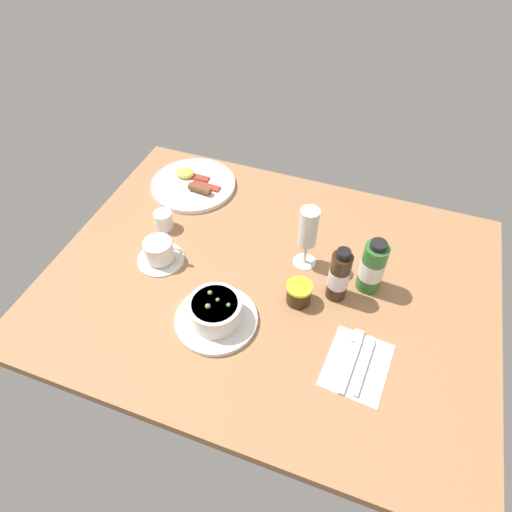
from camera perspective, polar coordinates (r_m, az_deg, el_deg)
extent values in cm
cube|color=#A8754C|center=(113.55, 1.69, -3.38)|extent=(110.00, 84.00, 3.00)
cylinder|color=white|center=(104.61, -5.08, -8.05)|extent=(19.17, 19.17, 1.20)
cylinder|color=white|center=(101.80, -5.21, -6.96)|extent=(12.07, 12.07, 5.68)
cylinder|color=beige|center=(100.16, -5.29, -6.28)|extent=(10.38, 10.38, 1.60)
sphere|color=#7B9E51|center=(98.86, -3.53, -6.25)|extent=(0.91, 0.91, 0.91)
sphere|color=#7B9E51|center=(99.88, -4.92, -5.58)|extent=(0.87, 0.87, 0.87)
sphere|color=#7B9E51|center=(101.24, -5.90, -4.69)|extent=(1.07, 1.07, 1.07)
sphere|color=#7B9E51|center=(99.03, -6.17, -6.39)|extent=(1.22, 1.22, 1.22)
cube|color=white|center=(101.01, 12.76, -13.35)|extent=(14.19, 17.13, 0.30)
cube|color=silver|center=(100.11, 12.00, -13.55)|extent=(2.30, 14.05, 0.50)
cube|color=silver|center=(104.30, 12.88, -9.96)|extent=(2.48, 3.76, 0.40)
cube|color=silver|center=(100.23, 13.59, -13.95)|extent=(2.03, 13.04, 0.50)
ellipsoid|color=silver|center=(103.93, 14.32, -10.69)|extent=(2.40, 4.00, 0.60)
cylinder|color=white|center=(118.76, -12.04, -0.33)|extent=(12.23, 12.23, 0.90)
cylinder|color=white|center=(116.43, -12.28, 0.74)|extent=(7.37, 7.37, 5.60)
cylinder|color=#322311|center=(114.80, -12.46, 1.53)|extent=(6.27, 6.27, 1.00)
torus|color=white|center=(114.73, -10.13, 0.51)|extent=(3.68, 1.35, 3.60)
cylinder|color=white|center=(125.84, -11.70, 4.49)|extent=(5.05, 5.05, 5.24)
cone|color=white|center=(125.93, -11.37, 5.82)|extent=(1.80, 2.39, 2.38)
cylinder|color=white|center=(116.54, 6.18, -0.68)|extent=(5.93, 5.93, 0.40)
cylinder|color=white|center=(113.91, 6.33, 0.53)|extent=(0.80, 0.80, 6.79)
cylinder|color=white|center=(107.76, 6.70, 3.67)|extent=(4.76, 4.76, 10.56)
cylinder|color=#F5EFC3|center=(108.86, 6.63, 3.07)|extent=(3.90, 3.90, 6.34)
cylinder|color=#34230F|center=(106.72, 5.47, -4.87)|extent=(5.89, 5.89, 4.81)
cylinder|color=yellow|center=(104.52, 5.58, -3.93)|extent=(6.19, 6.19, 0.80)
cylinder|color=#382314|center=(105.67, 10.52, -2.58)|extent=(4.87, 4.87, 13.65)
cylinder|color=silver|center=(105.87, 10.50, -2.68)|extent=(4.97, 4.97, 5.19)
cylinder|color=black|center=(99.96, 11.12, 0.25)|extent=(3.16, 3.16, 1.79)
cylinder|color=#337233|center=(109.18, 14.60, -1.42)|extent=(5.80, 5.80, 13.72)
cylinder|color=white|center=(109.38, 14.57, -1.51)|extent=(5.92, 5.92, 5.21)
cylinder|color=black|center=(103.76, 15.38, 1.34)|extent=(3.77, 3.77, 1.48)
cylinder|color=white|center=(139.39, -8.00, 8.98)|extent=(25.60, 25.60, 1.40)
cube|color=#A63828|center=(136.84, -6.43, 8.86)|extent=(9.10, 2.80, 0.60)
cube|color=brown|center=(140.81, -7.78, 9.98)|extent=(9.03, 2.53, 0.60)
cylinder|color=brown|center=(134.54, -7.18, 8.49)|extent=(7.17, 2.81, 2.20)
ellipsoid|color=#F2D859|center=(141.67, -9.04, 10.43)|extent=(6.00, 4.80, 2.40)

